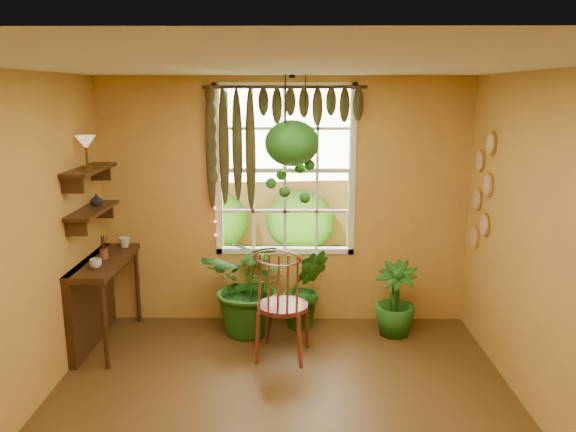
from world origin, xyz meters
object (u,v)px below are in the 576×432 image
potted_plant_left (252,284)px  potted_plant_mid (305,288)px  windsor_chair (282,321)px  hanging_basket (292,150)px  counter_ledge (96,292)px

potted_plant_left → potted_plant_mid: size_ratio=1.22×
windsor_chair → potted_plant_mid: windsor_chair is taller
windsor_chair → hanging_basket: bearing=91.5°
counter_ledge → windsor_chair: (1.89, -0.30, -0.17)m
counter_ledge → hanging_basket: (1.99, 0.27, 1.41)m
hanging_basket → potted_plant_mid: bearing=44.6°
windsor_chair → hanging_basket: size_ratio=1.03×
windsor_chair → potted_plant_left: windsor_chair is taller
windsor_chair → potted_plant_left: bearing=131.0°
potted_plant_mid → counter_ledge: bearing=-168.9°
potted_plant_left → windsor_chair: bearing=-59.7°
windsor_chair → counter_ledge: bearing=-178.4°
potted_plant_left → counter_ledge: bearing=-170.6°
potted_plant_left → potted_plant_mid: bearing=15.7°
counter_ledge → potted_plant_mid: same height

